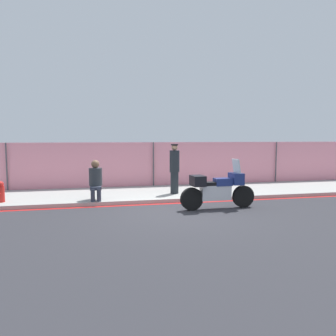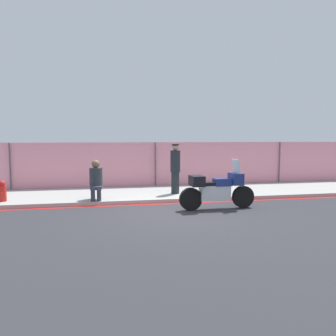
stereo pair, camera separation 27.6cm
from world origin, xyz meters
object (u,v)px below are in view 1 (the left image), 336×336
officer_standing (175,168)px  person_seated_on_curb (96,178)px  fire_hydrant (1,192)px  motorcycle (217,189)px

officer_standing → person_seated_on_curb: (-2.72, -0.57, -0.21)m
officer_standing → fire_hydrant: size_ratio=2.69×
motorcycle → fire_hydrant: size_ratio=3.55×
person_seated_on_curb → motorcycle: bearing=-24.5°
motorcycle → person_seated_on_curb: motorcycle is taller
officer_standing → fire_hydrant: 5.60m
fire_hydrant → officer_standing: bearing=3.8°
motorcycle → person_seated_on_curb: (-3.49, 1.59, 0.22)m
motorcycle → person_seated_on_curb: bearing=153.0°
motorcycle → officer_standing: bearing=107.1°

